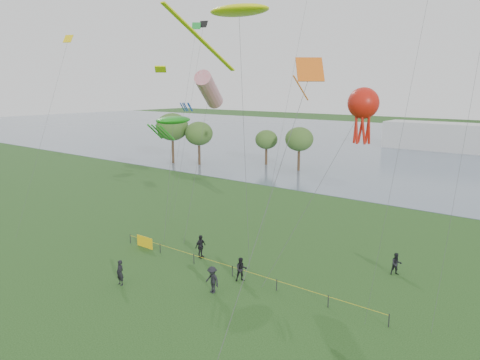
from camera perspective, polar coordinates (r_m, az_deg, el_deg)
The scene contains 14 objects.
ground_plane at distance 26.80m, azimuth -14.42°, elevation -20.51°, with size 400.00×400.00×0.00m, color #173912.
pavilion_left at distance 113.02m, azimuth 22.88°, elevation 4.94°, with size 22.00×8.00×6.00m, color silver.
trees at distance 83.11m, azimuth -2.90°, elevation 5.78°, with size 27.46×14.19×9.16m.
fence at distance 39.45m, azimuth -7.88°, elevation -8.63°, with size 24.07×0.07×1.05m.
spectator_a at distance 34.64m, azimuth 0.16°, elevation -10.84°, with size 0.86×0.67×1.78m, color black.
spectator_b at distance 32.85m, azimuth -3.41°, elevation -12.04°, with size 1.22×0.70×1.89m, color black.
spectator_c at distance 39.16m, azimuth -4.84°, elevation -8.07°, with size 1.14×0.47×1.95m, color black.
spectator_f at distance 35.07m, azimuth -14.41°, elevation -10.89°, with size 0.67×0.44×1.83m, color black.
spectator_g at distance 37.62m, azimuth 18.52°, elevation -9.68°, with size 0.83×0.64×1.70m, color black.
kite_stingray at distance 37.16m, azimuth -0.24°, elevation 19.88°, with size 5.11×10.07×19.95m.
kite_windsock at distance 44.56m, azimuth -3.81°, elevation 10.89°, with size 4.14×7.03×15.45m.
kite_creature at distance 44.50m, azimuth -8.18°, elevation 7.18°, with size 2.80×5.15×11.23m.
kite_octopus at distance 34.81m, azimuth 14.80°, elevation 8.93°, with size 5.09×7.79×13.93m.
kite_delta at distance 25.85m, azimuth 7.98°, elevation 11.67°, with size 3.03×13.05×15.55m.
Camera 1 is at (18.61, -13.23, 14.02)m, focal length 35.00 mm.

